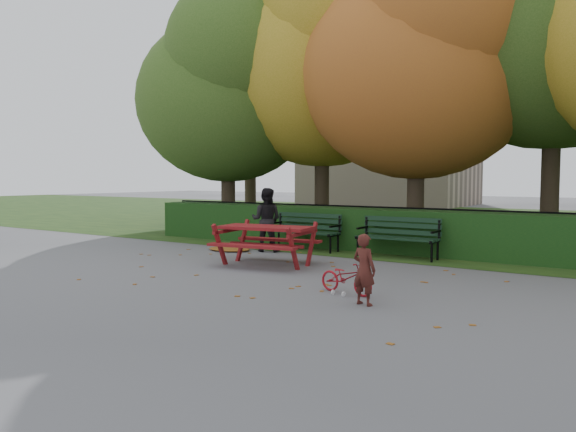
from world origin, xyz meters
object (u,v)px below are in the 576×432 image
Objects in this scene: tree_a at (231,86)px; child at (364,269)px; adult at (266,220)px; tree_b at (328,52)px; tree_c at (427,54)px; tree_f at (253,72)px; bench_right at (399,234)px; bicycle at (346,278)px; bench_left at (306,228)px; picnic_table at (266,235)px.

tree_a is 10.79m from child.
adult is (-4.40, 3.73, 0.26)m from child.
tree_c is (3.28, -0.78, -0.58)m from tree_b.
tree_b is (2.74, 1.17, 0.88)m from tree_a.
tree_c reaches higher than tree_a.
tree_a is 0.94× the size of tree_c.
tree_f is 9.59m from adult.
adult is at bearing -165.02° from bench_right.
tree_a reaches higher than bicycle.
tree_c is at bearing 20.02° from bicycle.
bench_left is at bearing -38.31° from child.
tree_c reaches higher than bicycle.
tree_b reaches higher than bench_left.
tree_a is 0.85× the size of tree_b.
bench_left and bench_right have the same top height.
bench_right reaches higher than picnic_table.
child is 5.77m from adult.
child is at bearing -42.23° from picnic_table.
tree_c is 5.78m from adult.
tree_a is at bearing -156.95° from tree_b.
bench_right is (8.23, -5.54, -5.17)m from tree_f.
picnic_table is 2.07× the size of child.
tree_c is at bearing 62.89° from picnic_table.
tree_b is 5.87m from bench_left.
tree_b is 5.32m from tree_f.
bicycle is at bearing -31.66° from child.
bench_left is 1.82× the size of child.
adult is at bearing -50.42° from tree_f.
tree_f reaches higher than adult.
tree_b reaches higher than adult.
adult is 1.59× the size of bicycle.
tree_f is 11.19m from bench_right.
adult is at bearing 116.77° from picnic_table.
tree_b reaches higher than tree_a.
child is (7.70, -6.40, -4.02)m from tree_a.
child is (9.64, -10.06, -5.20)m from tree_f.
tree_f reaches higher than tree_c.
tree_c is 6.51m from picnic_table.
bicycle is at bearing -79.84° from tree_c.
tree_a is 7.90× the size of bicycle.
tree_f is 14.87m from child.
tree_a is at bearing -28.14° from child.
tree_b is 4.88× the size of bench_right.
picnic_table is at bearing -75.89° from bench_left.
child is at bearing -76.14° from tree_c.
bench_left is 1.00× the size of bench_right.
child reaches higher than picnic_table.
adult is at bearing -81.86° from tree_b.
tree_b reaches higher than bench_right.
tree_c is 4.44× the size of bench_left.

